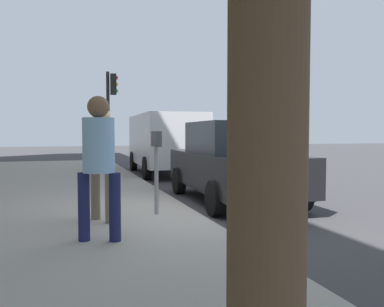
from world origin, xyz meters
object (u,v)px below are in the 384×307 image
(parking_meter, at_px, (156,154))
(parked_sedan_near, at_px, (233,162))
(pedestrian_at_meter, at_px, (102,154))
(pedestrian_bystander, at_px, (99,155))
(traffic_signal, at_px, (111,104))
(parked_van_far, at_px, (165,140))

(parking_meter, distance_m, parked_sedan_near, 2.59)
(parking_meter, bearing_deg, pedestrian_at_meter, 107.36)
(parking_meter, relative_size, pedestrian_bystander, 0.76)
(parking_meter, height_order, traffic_signal, traffic_signal)
(pedestrian_at_meter, distance_m, pedestrian_bystander, 1.22)
(parking_meter, height_order, parked_van_far, parked_van_far)
(parked_van_far, distance_m, traffic_signal, 2.38)
(pedestrian_at_meter, height_order, parked_sedan_near, pedestrian_at_meter)
(parked_sedan_near, bearing_deg, traffic_signal, 15.15)
(parked_van_far, relative_size, traffic_signal, 1.46)
(pedestrian_at_meter, bearing_deg, pedestrian_bystander, -126.45)
(pedestrian_bystander, height_order, traffic_signal, traffic_signal)
(parked_sedan_near, bearing_deg, parking_meter, 126.64)
(pedestrian_at_meter, bearing_deg, parked_van_far, 40.50)
(parking_meter, xyz_separation_m, parked_sedan_near, (1.54, -2.07, -0.27))
(pedestrian_bystander, distance_m, parked_van_far, 9.94)
(parking_meter, distance_m, pedestrian_bystander, 1.84)
(traffic_signal, bearing_deg, pedestrian_bystander, 172.90)
(pedestrian_bystander, bearing_deg, traffic_signal, 13.87)
(parked_van_far, height_order, traffic_signal, traffic_signal)
(traffic_signal, bearing_deg, pedestrian_at_meter, 172.87)
(parking_meter, relative_size, pedestrian_at_meter, 0.79)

